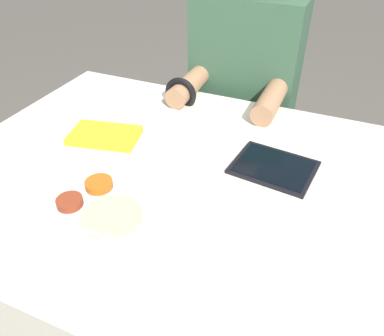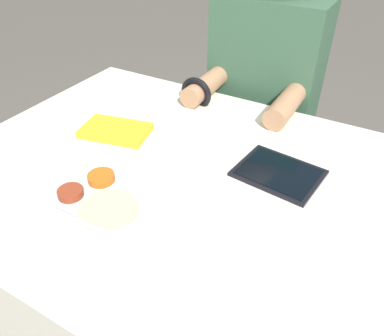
{
  "view_description": "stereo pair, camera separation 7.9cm",
  "coord_description": "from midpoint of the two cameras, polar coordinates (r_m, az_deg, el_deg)",
  "views": [
    {
      "loc": [
        0.32,
        -0.67,
        1.31
      ],
      "look_at": [
        0.05,
        -0.04,
        0.79
      ],
      "focal_mm": 35.0,
      "sensor_mm": 36.0,
      "label": 1
    },
    {
      "loc": [
        0.39,
        -0.64,
        1.31
      ],
      "look_at": [
        0.05,
        -0.04,
        0.79
      ],
      "focal_mm": 35.0,
      "sensor_mm": 36.0,
      "label": 2
    }
  ],
  "objects": [
    {
      "name": "person_diner",
      "position": [
        1.51,
        5.96,
        7.51
      ],
      "size": [
        0.38,
        0.42,
        1.21
      ],
      "color": "black",
      "rests_on": "ground_plane"
    },
    {
      "name": "red_notebook",
      "position": [
        1.11,
        -15.17,
        4.69
      ],
      "size": [
        0.21,
        0.16,
        0.02
      ],
      "color": "silver",
      "rests_on": "dining_table"
    },
    {
      "name": "dining_table",
      "position": [
        1.2,
        -3.26,
        -14.85
      ],
      "size": [
        1.23,
        0.91,
        0.73
      ],
      "color": "beige",
      "rests_on": "ground_plane"
    },
    {
      "name": "ground_plane",
      "position": [
        1.5,
        -2.75,
        -23.52
      ],
      "size": [
        12.0,
        12.0,
        0.0
      ],
      "primitive_type": "plane",
      "color": "#4C4742"
    },
    {
      "name": "thali_tray",
      "position": [
        0.87,
        -16.76,
        -5.91
      ],
      "size": [
        0.27,
        0.27,
        0.03
      ],
      "color": "#B7BABF",
      "rests_on": "dining_table"
    },
    {
      "name": "tablet_device",
      "position": [
        0.97,
        10.12,
        0.06
      ],
      "size": [
        0.22,
        0.18,
        0.01
      ],
      "color": "black",
      "rests_on": "dining_table"
    }
  ]
}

